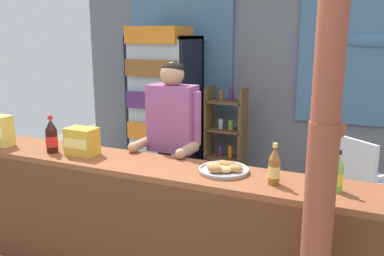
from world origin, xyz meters
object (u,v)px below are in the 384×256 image
shopkeeper (172,136)px  soda_bottle_cola (52,137)px  stall_counter (154,218)px  pastry_tray (224,169)px  snack_box_choco_powder (82,141)px  drink_fridge (163,96)px  bottle_shelf_rack (226,133)px  timber_post (324,134)px  plastic_lawn_chair (365,177)px  soda_bottle_lime_soda (338,174)px  soda_bottle_iced_tea (274,167)px

shopkeeper → soda_bottle_cola: (-0.78, -0.52, 0.03)m
stall_counter → soda_bottle_cola: size_ratio=12.91×
pastry_tray → snack_box_choco_powder: bearing=-176.9°
drink_fridge → bottle_shelf_rack: size_ratio=1.61×
timber_post → snack_box_choco_powder: bearing=167.4°
stall_counter → timber_post: 1.40m
bottle_shelf_rack → soda_bottle_cola: (-0.59, -2.32, 0.42)m
snack_box_choco_powder → stall_counter: bearing=-7.8°
drink_fridge → bottle_shelf_rack: 0.90m
shopkeeper → snack_box_choco_powder: shopkeeper is taller
plastic_lawn_chair → pastry_tray: 1.83m
timber_post → shopkeeper: size_ratio=1.76×
drink_fridge → pastry_tray: 2.59m
stall_counter → timber_post: timber_post is taller
drink_fridge → pastry_tray: size_ratio=5.61×
timber_post → plastic_lawn_chair: size_ratio=3.24×
timber_post → snack_box_choco_powder: size_ratio=12.20×
shopkeeper → soda_bottle_lime_soda: size_ratio=6.38×
drink_fridge → soda_bottle_iced_tea: (1.92, -2.14, -0.03)m
soda_bottle_cola → pastry_tray: 1.38m
soda_bottle_cola → snack_box_choco_powder: (0.26, 0.04, -0.02)m
soda_bottle_lime_soda → snack_box_choco_powder: size_ratio=1.09×
bottle_shelf_rack → plastic_lawn_chair: (1.63, -0.66, -0.12)m
shopkeeper → pastry_tray: size_ratio=4.71×
shopkeeper → soda_bottle_lime_soda: shopkeeper is taller
bottle_shelf_rack → timber_post: bearing=-61.5°
bottle_shelf_rack → soda_bottle_lime_soda: (1.50, -2.26, 0.40)m
drink_fridge → plastic_lawn_chair: size_ratio=2.20×
soda_bottle_iced_tea → soda_bottle_lime_soda: 0.36m
soda_bottle_cola → drink_fridge: bearing=95.1°
stall_counter → plastic_lawn_chair: stall_counter is taller
stall_counter → bottle_shelf_rack: size_ratio=3.19×
soda_bottle_lime_soda → pastry_tray: soda_bottle_lime_soda is taller
soda_bottle_lime_soda → snack_box_choco_powder: (-1.83, -0.02, -0.00)m
stall_counter → soda_bottle_lime_soda: bearing=5.3°
soda_bottle_cola → pastry_tray: (1.37, 0.10, -0.10)m
timber_post → pastry_tray: (-0.67, 0.46, -0.41)m
soda_bottle_iced_tea → pastry_tray: 0.37m
stall_counter → soda_bottle_cola: soda_bottle_cola is taller
soda_bottle_cola → soda_bottle_iced_tea: soda_bottle_cola is taller
drink_fridge → plastic_lawn_chair: bearing=-11.8°
drink_fridge → soda_bottle_cola: 2.17m
timber_post → bottle_shelf_rack: timber_post is taller
timber_post → soda_bottle_iced_tea: 0.59m
stall_counter → drink_fridge: 2.52m
plastic_lawn_chair → snack_box_choco_powder: (-1.97, -1.62, 0.52)m
timber_post → pastry_tray: bearing=145.6°
soda_bottle_iced_tea → shopkeeper: bearing=152.1°
stall_counter → snack_box_choco_powder: (-0.67, 0.09, 0.45)m
soda_bottle_cola → pastry_tray: size_ratio=0.86×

